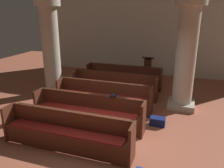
# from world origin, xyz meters

# --- Properties ---
(ground_plane) EXTENTS (19.20, 19.20, 0.00)m
(ground_plane) POSITION_xyz_m (0.00, 0.00, 0.00)
(ground_plane) COLOR #AD5B42
(back_wall) EXTENTS (10.00, 0.16, 4.50)m
(back_wall) POSITION_xyz_m (0.00, 6.08, 2.25)
(back_wall) COLOR silver
(back_wall) RESTS_ON ground
(pew_row_0) EXTENTS (3.02, 0.46, 0.84)m
(pew_row_0) POSITION_xyz_m (-0.77, 3.79, 0.45)
(pew_row_0) COLOR #562819
(pew_row_0) RESTS_ON ground
(pew_row_1) EXTENTS (3.02, 0.46, 0.84)m
(pew_row_1) POSITION_xyz_m (-0.77, 2.65, 0.45)
(pew_row_1) COLOR #562819
(pew_row_1) RESTS_ON ground
(pew_row_2) EXTENTS (3.02, 0.47, 0.84)m
(pew_row_2) POSITION_xyz_m (-0.77, 1.51, 0.45)
(pew_row_2) COLOR #562819
(pew_row_2) RESTS_ON ground
(pew_row_3) EXTENTS (3.02, 0.46, 0.84)m
(pew_row_3) POSITION_xyz_m (-0.77, 0.38, 0.45)
(pew_row_3) COLOR #562819
(pew_row_3) RESTS_ON ground
(pew_row_4) EXTENTS (3.02, 0.46, 0.84)m
(pew_row_4) POSITION_xyz_m (-0.77, -0.76, 0.45)
(pew_row_4) COLOR #562819
(pew_row_4) RESTS_ON ground
(pillar_aisle_side) EXTENTS (0.87, 0.87, 3.37)m
(pillar_aisle_side) POSITION_xyz_m (1.53, 2.43, 1.75)
(pillar_aisle_side) COLOR #B6AD9A
(pillar_aisle_side) RESTS_ON ground
(pillar_far_side) EXTENTS (0.87, 0.87, 3.37)m
(pillar_far_side) POSITION_xyz_m (-3.02, 2.29, 1.75)
(pillar_far_side) COLOR #B6AD9A
(pillar_far_side) RESTS_ON ground
(lectern) EXTENTS (0.48, 0.45, 1.08)m
(lectern) POSITION_xyz_m (-0.00, 4.90, 0.45)
(lectern) COLOR #411E13
(lectern) RESTS_ON ground
(hymn_book) EXTENTS (0.15, 0.18, 0.03)m
(hymn_book) POSITION_xyz_m (-0.12, 0.57, 0.86)
(hymn_book) COLOR black
(hymn_book) RESTS_ON pew_row_3
(kneeler_box_navy) EXTENTS (0.40, 0.25, 0.22)m
(kneeler_box_navy) POSITION_xyz_m (1.00, 0.98, 0.11)
(kneeler_box_navy) COLOR navy
(kneeler_box_navy) RESTS_ON ground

